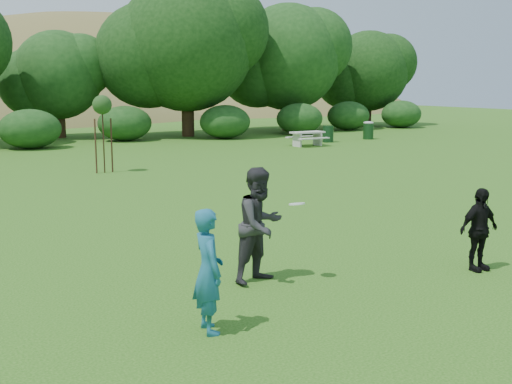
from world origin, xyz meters
TOP-DOWN VIEW (x-y plane):
  - ground at (0.00, 0.00)m, footprint 120.00×120.00m
  - player_teal at (-2.96, -0.72)m, footprint 0.49×0.67m
  - player_grey at (-1.22, 0.81)m, footprint 1.11×0.96m
  - player_black at (2.45, -0.62)m, footprint 0.88×0.39m
  - trash_can_near at (15.03, 20.44)m, footprint 0.60×0.60m
  - frisbee at (-0.72, 0.46)m, footprint 0.27×0.27m
  - sapling at (0.59, 14.96)m, footprint 0.70×0.70m
  - picnic_table at (12.78, 19.23)m, footprint 1.80×1.48m
  - trash_can_lidded at (18.20, 20.74)m, footprint 0.60×0.60m
  - tree_row at (3.23, 28.68)m, footprint 53.92×10.38m

SIDE VIEW (x-z plane):
  - ground at x=0.00m, z-range 0.00..0.00m
  - trash_can_near at x=15.03m, z-range 0.00..0.90m
  - picnic_table at x=12.78m, z-range 0.14..0.90m
  - trash_can_lidded at x=18.20m, z-range 0.02..1.07m
  - player_black at x=2.45m, z-range 0.00..1.49m
  - player_teal at x=-2.96m, z-range 0.00..1.69m
  - player_grey at x=-1.22m, z-range 0.00..1.95m
  - frisbee at x=-0.72m, z-range 1.31..1.37m
  - sapling at x=0.59m, z-range 0.99..3.84m
  - tree_row at x=3.23m, z-range 0.06..9.69m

